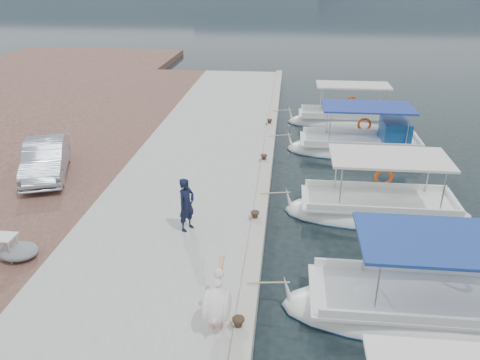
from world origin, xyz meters
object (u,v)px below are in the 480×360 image
fishing_caique_b (436,312)px  parked_car (46,159)px  fishing_caique_d (362,148)px  fishing_caique_e (347,122)px  fisherman (187,205)px  pelican (217,303)px  fishing_caique_c (377,212)px

fishing_caique_b → parked_car: 14.58m
fishing_caique_d → parked_car: fishing_caique_d is taller
fishing_caique_e → fisherman: (-6.23, -12.90, 1.23)m
pelican → parked_car: parked_car is taller
pelican → fishing_caique_c: bearing=54.9°
fishing_caique_b → fisherman: fishing_caique_b is taller
fishing_caique_d → pelican: (-4.92, -12.86, 0.96)m
fishing_caique_b → pelican: bearing=-164.4°
fishing_caique_d → pelican: fishing_caique_d is taller
parked_car → fishing_caique_b: bearing=-45.2°
fishing_caique_c → fisherman: 6.80m
pelican → fisherman: bearing=110.5°
fishing_caique_c → fisherman: size_ratio=3.79×
pelican → fishing_caique_d: bearing=69.1°
fishing_caique_b → pelican: size_ratio=4.72×
fishing_caique_e → pelican: fishing_caique_e is taller
pelican → fisherman: fisherman is taller
fishing_caique_b → pelican: (-5.26, -1.47, 1.03)m
parked_car → fishing_caique_c: bearing=-24.7°
fishing_caique_c → fisherman: bearing=-158.6°
fishing_caique_d → fishing_caique_e: 4.26m
fishing_caique_e → parked_car: size_ratio=1.56×
fisherman → parked_car: fisherman is taller
fishing_caique_b → fishing_caique_d: (-0.35, 11.38, 0.07)m
pelican → fisherman: (-1.57, 4.20, 0.20)m
fishing_caique_d → fisherman: fishing_caique_d is taller
fishing_caique_d → fishing_caique_c: bearing=-92.3°
fishing_caique_c → fishing_caique_d: bearing=87.7°
fisherman → parked_car: (-6.30, 3.51, -0.17)m
fishing_caique_c → parked_car: 12.62m
fishing_caique_c → pelican: (-4.66, -6.64, 1.03)m
fishing_caique_b → fisherman: size_ratio=4.49×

